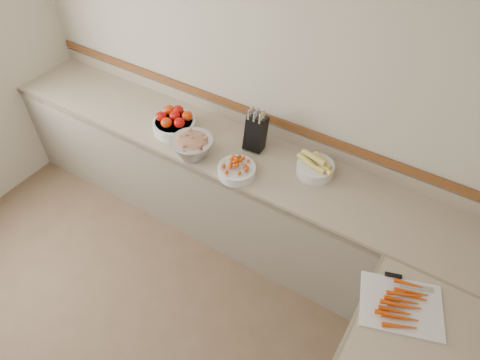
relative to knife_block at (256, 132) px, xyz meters
The scene contains 8 objects.
back_wall 0.39m from the knife_block, 135.74° to the left, with size 4.00×4.00×0.00m, color #BAAF99.
counter_back 0.63m from the knife_block, 148.93° to the right, with size 4.00×0.65×1.08m.
knife_block is the anchor object (origin of this frame).
tomato_bowl 0.67m from the knife_block, 165.71° to the right, with size 0.34×0.34×0.17m.
cherry_tomato_bowl 0.34m from the knife_block, 82.97° to the right, with size 0.27×0.27×0.15m.
corn_bowl 0.51m from the knife_block, ahead, with size 0.29×0.27×0.16m.
rhubarb_bowl 0.48m from the knife_block, 135.96° to the right, with size 0.31×0.31×0.18m.
cutting_board 1.53m from the knife_block, 28.23° to the right, with size 0.52×0.46×0.06m.
Camera 1 is at (1.42, -0.35, 3.03)m, focal length 32.00 mm.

